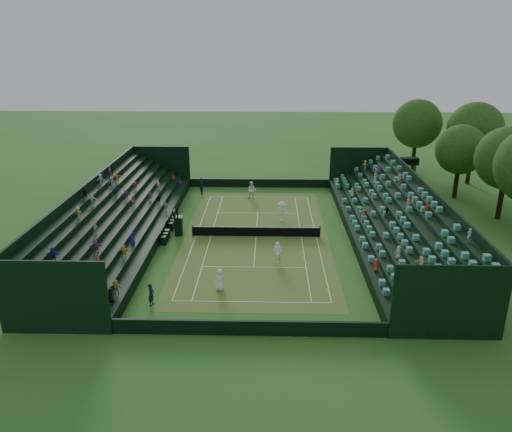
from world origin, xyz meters
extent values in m
plane|color=#2A6720|center=(0.00, 0.00, 0.00)|extent=(160.00, 160.00, 0.00)
cube|color=#3A7C29|center=(0.00, 0.00, 0.01)|extent=(12.97, 26.77, 0.01)
cube|color=black|center=(0.00, 15.88, 0.50)|extent=(17.17, 0.20, 1.00)
cube|color=black|center=(0.00, -15.88, 0.50)|extent=(17.17, 0.20, 1.00)
cube|color=black|center=(8.48, 0.00, 0.50)|extent=(0.20, 31.77, 1.00)
cube|color=black|center=(-8.48, 0.00, 0.50)|extent=(0.20, 31.77, 1.00)
cube|color=black|center=(8.98, 0.00, 0.50)|extent=(0.80, 32.00, 1.00)
cube|color=black|center=(9.79, 0.00, 0.72)|extent=(0.80, 32.00, 1.45)
cube|color=black|center=(10.58, 0.00, 0.95)|extent=(0.80, 32.00, 1.90)
cube|color=black|center=(11.38, 0.00, 1.18)|extent=(0.80, 32.00, 2.35)
cube|color=black|center=(12.18, 0.00, 1.40)|extent=(0.80, 32.00, 2.80)
cube|color=black|center=(12.98, 0.00, 1.62)|extent=(0.80, 32.00, 3.25)
cube|color=black|center=(13.79, 0.00, 1.85)|extent=(0.80, 32.00, 3.70)
cube|color=black|center=(14.59, 0.00, 2.08)|extent=(0.80, 32.00, 4.15)
cube|color=black|center=(15.08, 0.00, 2.45)|extent=(0.20, 32.00, 4.90)
cube|color=black|center=(-8.98, 0.00, 0.50)|extent=(0.80, 32.00, 1.00)
cube|color=black|center=(-9.79, 0.00, 0.72)|extent=(0.80, 32.00, 1.45)
cube|color=black|center=(-10.58, 0.00, 0.95)|extent=(0.80, 32.00, 1.90)
cube|color=black|center=(-11.38, 0.00, 1.18)|extent=(0.80, 32.00, 2.35)
cube|color=black|center=(-12.18, 0.00, 1.40)|extent=(0.80, 32.00, 2.80)
cube|color=black|center=(-12.98, 0.00, 1.62)|extent=(0.80, 32.00, 3.25)
cube|color=black|center=(-13.79, 0.00, 1.85)|extent=(0.80, 32.00, 3.70)
cube|color=black|center=(-14.59, 0.00, 2.08)|extent=(0.80, 32.00, 4.15)
cube|color=black|center=(-15.08, 0.00, 2.45)|extent=(0.20, 32.00, 4.90)
cylinder|color=black|center=(-5.79, 0.00, 0.53)|extent=(0.10, 0.10, 1.06)
cylinder|color=black|center=(5.79, 0.00, 0.53)|extent=(0.10, 0.10, 1.06)
cube|color=black|center=(0.00, 0.00, 0.46)|extent=(11.57, 0.02, 0.86)
cube|color=white|center=(0.00, 0.00, 0.93)|extent=(11.57, 0.04, 0.07)
cylinder|color=black|center=(17.00, 16.00, 1.50)|extent=(0.16, 0.16, 3.00)
cylinder|color=black|center=(18.50, 16.00, 1.50)|extent=(0.16, 0.16, 3.00)
cube|color=black|center=(17.75, 16.00, 3.30)|extent=(2.00, 1.00, 0.80)
cylinder|color=black|center=(24.01, 5.36, 1.67)|extent=(0.50, 0.50, 3.33)
sphere|color=#1B4513|center=(24.01, 5.36, 6.19)|extent=(6.09, 6.09, 6.09)
cylinder|color=black|center=(22.09, 12.23, 1.49)|extent=(0.50, 0.50, 2.97)
sphere|color=#1B4513|center=(22.09, 12.23, 5.52)|extent=(5.44, 5.44, 5.44)
cylinder|color=black|center=(25.74, 18.14, 1.80)|extent=(0.50, 0.50, 3.59)
sphere|color=#1B4513|center=(25.74, 18.14, 6.67)|extent=(6.56, 6.56, 6.56)
cylinder|color=black|center=(20.49, 23.93, 1.73)|extent=(0.50, 0.50, 3.46)
sphere|color=#1B4513|center=(20.49, 23.93, 6.42)|extent=(6.33, 6.33, 6.33)
cube|color=black|center=(-7.08, 0.22, 0.85)|extent=(0.66, 0.66, 1.69)
cube|color=black|center=(-7.08, 0.22, 1.74)|extent=(0.85, 0.85, 0.09)
cube|color=black|center=(-7.40, 0.22, 2.07)|extent=(0.08, 0.85, 0.66)
imported|color=black|center=(-7.08, 0.22, 2.23)|extent=(0.48, 0.52, 0.88)
cube|color=black|center=(-8.04, -2.06, 0.39)|extent=(0.48, 0.48, 0.77)
cube|color=black|center=(-8.28, -2.06, 0.87)|extent=(0.06, 0.48, 0.48)
cube|color=black|center=(-8.04, -1.26, 0.39)|extent=(0.48, 0.48, 0.77)
cube|color=black|center=(-8.28, -1.26, 0.87)|extent=(0.06, 0.48, 0.48)
cube|color=black|center=(-8.04, -0.46, 0.39)|extent=(0.48, 0.48, 0.77)
cube|color=black|center=(-8.28, -0.46, 0.87)|extent=(0.06, 0.48, 0.48)
cube|color=black|center=(-8.04, 1.34, 0.39)|extent=(0.48, 0.48, 0.77)
cube|color=black|center=(-8.28, 1.34, 0.87)|extent=(0.06, 0.48, 0.48)
cube|color=black|center=(-8.04, 2.14, 0.39)|extent=(0.48, 0.48, 0.77)
cube|color=black|center=(-8.28, 2.14, 0.87)|extent=(0.06, 0.48, 0.48)
cube|color=black|center=(-8.04, 2.94, 0.39)|extent=(0.48, 0.48, 0.77)
cube|color=black|center=(-8.28, 2.94, 0.87)|extent=(0.06, 0.48, 0.48)
imported|color=white|center=(-2.31, -10.22, 0.82)|extent=(0.87, 0.64, 1.64)
imported|color=white|center=(1.85, -5.53, 0.92)|extent=(0.72, 0.53, 1.84)
imported|color=white|center=(-0.75, 11.18, 1.00)|extent=(1.06, 0.88, 2.00)
imported|color=white|center=(2.44, 4.14, 1.00)|extent=(1.41, 0.96, 2.01)
imported|color=black|center=(-6.58, 12.85, 0.96)|extent=(0.65, 0.81, 1.91)
imported|color=black|center=(-6.75, -12.43, 0.79)|extent=(0.49, 0.64, 1.58)
camera|label=1|loc=(1.10, -42.02, 17.17)|focal=35.00mm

